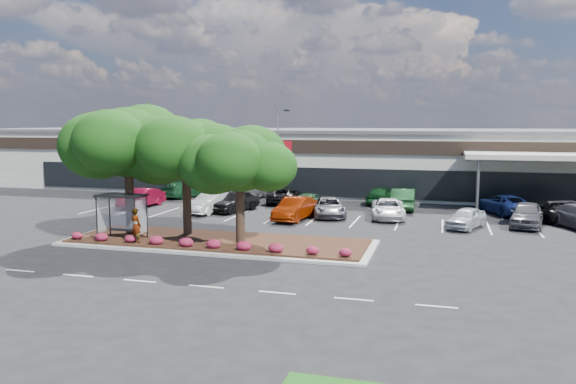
# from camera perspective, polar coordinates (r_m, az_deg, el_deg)

# --- Properties ---
(ground) EXTENTS (160.00, 160.00, 0.00)m
(ground) POSITION_cam_1_polar(r_m,az_deg,el_deg) (28.56, -6.52, -7.18)
(ground) COLOR black
(ground) RESTS_ON ground
(retail_store) EXTENTS (80.40, 25.20, 6.25)m
(retail_store) POSITION_cam_1_polar(r_m,az_deg,el_deg) (60.54, 5.72, 3.44)
(retail_store) COLOR silver
(retail_store) RESTS_ON ground
(landscape_island) EXTENTS (18.00, 6.00, 0.26)m
(landscape_island) POSITION_cam_1_polar(r_m,az_deg,el_deg) (32.88, -7.12, -5.06)
(landscape_island) COLOR #A8A7A2
(landscape_island) RESTS_ON ground
(lane_markings) EXTENTS (33.12, 20.06, 0.01)m
(lane_markings) POSITION_cam_1_polar(r_m,az_deg,el_deg) (38.22, -0.80, -3.46)
(lane_markings) COLOR silver
(lane_markings) RESTS_ON ground
(shrub_row) EXTENTS (17.00, 0.80, 0.50)m
(shrub_row) POSITION_cam_1_polar(r_m,az_deg,el_deg) (30.92, -8.64, -5.14)
(shrub_row) COLOR #9C1E40
(shrub_row) RESTS_ON landscape_island
(bus_shelter) EXTENTS (2.75, 1.55, 2.59)m
(bus_shelter) POSITION_cam_1_polar(r_m,az_deg,el_deg) (34.10, -16.42, -1.13)
(bus_shelter) COLOR black
(bus_shelter) RESTS_ON landscape_island
(island_tree_west) EXTENTS (7.20, 7.20, 7.89)m
(island_tree_west) POSITION_cam_1_polar(r_m,az_deg,el_deg) (35.46, -15.89, 2.28)
(island_tree_west) COLOR #0C350C
(island_tree_west) RESTS_ON landscape_island
(island_tree_mid) EXTENTS (6.60, 6.60, 7.32)m
(island_tree_mid) POSITION_cam_1_polar(r_m,az_deg,el_deg) (34.41, -10.28, 1.82)
(island_tree_mid) COLOR #0C350C
(island_tree_mid) RESTS_ON landscape_island
(island_tree_east) EXTENTS (5.80, 5.80, 6.50)m
(island_tree_east) POSITION_cam_1_polar(r_m,az_deg,el_deg) (31.50, -4.91, 0.68)
(island_tree_east) COLOR #0C350C
(island_tree_east) RESTS_ON landscape_island
(conifer_north_west) EXTENTS (4.40, 4.40, 10.00)m
(conifer_north_west) POSITION_cam_1_polar(r_m,az_deg,el_deg) (82.30, -13.88, 5.53)
(conifer_north_west) COLOR #0C350C
(conifer_north_west) RESTS_ON ground
(person_waiting) EXTENTS (0.83, 0.68, 1.97)m
(person_waiting) POSITION_cam_1_polar(r_m,az_deg,el_deg) (32.77, -15.18, -3.30)
(person_waiting) COLOR #594C47
(person_waiting) RESTS_ON landscape_island
(light_pole) EXTENTS (1.43, 0.56, 8.36)m
(light_pole) POSITION_cam_1_polar(r_m,az_deg,el_deg) (56.05, -0.93, 3.70)
(light_pole) COLOR #A8A7A2
(light_pole) RESTS_ON ground
(car_0) EXTENTS (2.32, 4.77, 1.51)m
(car_0) POSITION_cam_1_polar(r_m,az_deg,el_deg) (48.13, -14.68, -0.59)
(car_0) COLOR maroon
(car_0) RESTS_ON ground
(car_1) EXTENTS (2.72, 5.05, 1.58)m
(car_1) POSITION_cam_1_polar(r_m,az_deg,el_deg) (44.02, -7.81, -1.08)
(car_1) COLOR silver
(car_1) RESTS_ON ground
(car_2) EXTENTS (3.23, 5.20, 1.65)m
(car_2) POSITION_cam_1_polar(r_m,az_deg,el_deg) (44.50, -5.48, -0.91)
(car_2) COLOR black
(car_2) RESTS_ON ground
(car_3) EXTENTS (2.32, 5.10, 1.62)m
(car_3) POSITION_cam_1_polar(r_m,az_deg,el_deg) (40.48, 0.70, -1.71)
(car_3) COLOR #701A02
(car_3) RESTS_ON ground
(car_4) EXTENTS (3.62, 5.49, 1.40)m
(car_4) POSITION_cam_1_polar(r_m,az_deg,el_deg) (42.10, 4.16, -1.53)
(car_4) COLOR #59575F
(car_4) RESTS_ON ground
(car_5) EXTENTS (2.98, 5.37, 1.42)m
(car_5) POSITION_cam_1_polar(r_m,az_deg,el_deg) (41.76, 10.13, -1.68)
(car_5) COLOR silver
(car_5) RESTS_ON ground
(car_6) EXTENTS (3.04, 4.37, 1.38)m
(car_6) POSITION_cam_1_polar(r_m,az_deg,el_deg) (39.15, 17.64, -2.53)
(car_6) COLOR #B6BBC2
(car_6) RESTS_ON ground
(car_7) EXTENTS (2.82, 5.18, 1.67)m
(car_7) POSITION_cam_1_polar(r_m,az_deg,el_deg) (41.10, 23.08, -2.12)
(car_7) COLOR #4D4D53
(car_7) RESTS_ON ground
(car_9) EXTENTS (3.49, 5.67, 1.54)m
(car_9) POSITION_cam_1_polar(r_m,az_deg,el_deg) (53.47, -10.34, 0.30)
(car_9) COLOR #194B26
(car_9) RESTS_ON ground
(car_10) EXTENTS (4.47, 6.13, 1.55)m
(car_10) POSITION_cam_1_polar(r_m,az_deg,el_deg) (51.55, -4.41, 0.15)
(car_10) COLOR #57595E
(car_10) RESTS_ON ground
(car_11) EXTENTS (2.85, 5.36, 1.43)m
(car_11) POSITION_cam_1_polar(r_m,az_deg,el_deg) (48.67, -0.34, -0.32)
(car_11) COLOR black
(car_11) RESTS_ON ground
(car_12) EXTENTS (3.25, 5.30, 1.37)m
(car_12) POSITION_cam_1_polar(r_m,az_deg,el_deg) (44.84, 2.29, -1.00)
(car_12) COLOR #1B4821
(car_12) RESTS_ON ground
(car_13) EXTENTS (2.31, 4.77, 1.57)m
(car_13) POSITION_cam_1_polar(r_m,az_deg,el_deg) (48.74, 9.43, -0.32)
(car_13) COLOR #13441C
(car_13) RESTS_ON ground
(car_14) EXTENTS (2.00, 5.25, 1.71)m
(car_14) POSITION_cam_1_polar(r_m,az_deg,el_deg) (46.30, 11.63, -0.68)
(car_14) COLOR #1B4A22
(car_14) RESTS_ON ground
(car_16) EXTENTS (4.48, 5.92, 1.49)m
(car_16) POSITION_cam_1_polar(r_m,az_deg,el_deg) (46.15, 21.11, -1.17)
(car_16) COLOR navy
(car_16) RESTS_ON ground
(car_17) EXTENTS (4.01, 5.30, 1.34)m
(car_17) POSITION_cam_1_polar(r_m,az_deg,el_deg) (44.45, 24.82, -1.76)
(car_17) COLOR black
(car_17) RESTS_ON ground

